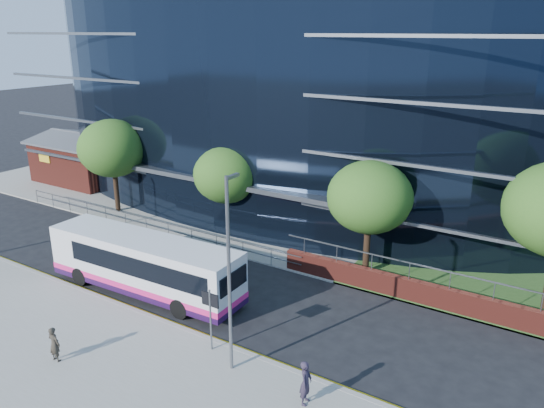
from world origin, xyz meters
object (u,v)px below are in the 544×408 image
Objects in this scene: brick_pavilion at (86,160)px; pedestrian at (306,383)px; city_bus at (146,265)px; tree_far_a at (112,148)px; streetlight_east at (229,271)px; tree_far_b at (227,175)px; street_sign at (210,307)px; tree_far_c at (370,197)px; pedestrian_b at (54,344)px.

pedestrian is at bearing -26.82° from brick_pavilion.
tree_far_a is at bearing 141.87° from city_bus.
streetlight_east is at bearing -29.24° from brick_pavilion.
pedestrian is (12.52, -11.93, -3.20)m from tree_far_b.
city_bus is at bearing 158.85° from street_sign.
street_sign is 1.62× the size of pedestrian.
tree_far_c is (29.00, -4.50, 2.60)m from brick_pavilion.
streetlight_east reaches higher than tree_far_b.
tree_far_a is at bearing 51.01° from pedestrian.
brick_pavilion reaches higher than street_sign.
tree_far_a is 14.33m from city_bus.
pedestrian_b is (12.61, -14.66, -3.95)m from tree_far_a.
tree_far_c is 0.81× the size of streetlight_east.
street_sign is 13.54m from tree_far_b.
street_sign is at bearing 68.36° from pedestrian.
city_bus is 11.69m from pedestrian.
street_sign is at bearing -55.92° from tree_far_b.
street_sign is (26.50, -15.09, 0.21)m from brick_pavilion.
brick_pavilion reaches higher than pedestrian_b.
pedestrian_b is (21.61, -19.16, -1.02)m from brick_pavilion.
brick_pavilion is at bearing 171.18° from tree_far_c.
tree_far_c is at bearing -8.82° from brick_pavilion.
pedestrian_b is at bearing -41.56° from brick_pavilion.
tree_far_c is 11.22m from streetlight_east.
tree_far_b is 17.59m from pedestrian.
pedestrian_b is at bearing -80.24° from tree_far_b.
tree_far_c is 12.23m from pedestrian.
streetlight_east is at bearing -154.70° from pedestrian_b.
tree_far_a reaches higher than pedestrian.
tree_far_b is at bearing 96.30° from city_bus.
brick_pavilion is at bearing 145.80° from city_bus.
street_sign is 11.14m from tree_far_c.
tree_far_b is 0.54× the size of city_bus.
brick_pavilion is at bearing -44.88° from pedestrian_b.
streetlight_east reaches higher than pedestrian_b.
pedestrian is 10.42m from pedestrian_b.
street_sign is 0.40× the size of tree_far_a.
brick_pavilion is 23.94m from city_bus.
tree_far_a is at bearing 180.00° from tree_far_c.
city_bus is at bearing 158.81° from streetlight_east.
pedestrian is (11.22, -3.25, -0.59)m from city_bus.
streetlight_east is 8.09m from pedestrian_b.
tree_far_c reaches higher than brick_pavilion.
tree_far_c is at bearing -120.08° from pedestrian_b.
tree_far_b reaches higher than city_bus.
tree_far_a reaches higher than city_bus.
tree_far_c is (20.00, 0.00, -0.33)m from tree_far_a.
tree_far_c is 12.30m from city_bus.
pedestrian is at bearing -77.59° from tree_far_c.
tree_far_b reaches higher than pedestrian_b.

